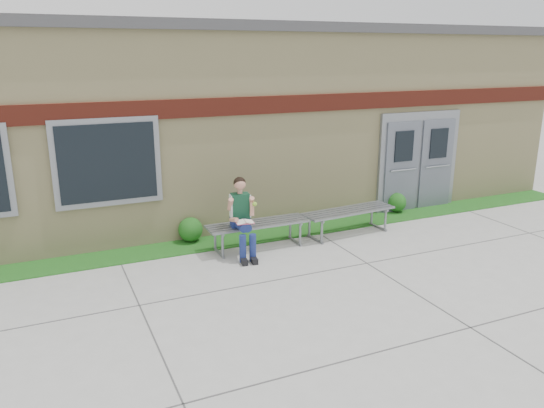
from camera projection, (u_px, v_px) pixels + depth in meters
name	position (u px, v px, depth m)	size (l,w,h in m)	color
ground	(332.00, 284.00, 8.58)	(80.00, 80.00, 0.00)	#9E9E99
grass_strip	(268.00, 235.00, 10.86)	(16.00, 0.80, 0.02)	#154A13
school_building	(214.00, 115.00, 13.25)	(16.20, 6.22, 4.20)	beige
bench_left	(258.00, 228.00, 10.04)	(1.97, 0.55, 0.51)	slate
bench_right	(348.00, 215.00, 10.82)	(2.04, 0.72, 0.52)	slate
girl	(242.00, 215.00, 9.59)	(0.51, 0.87, 1.45)	navy
shrub_mid	(191.00, 229.00, 10.40)	(0.48, 0.48, 0.48)	#154A13
shrub_east	(397.00, 202.00, 12.33)	(0.45, 0.45, 0.45)	#154A13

